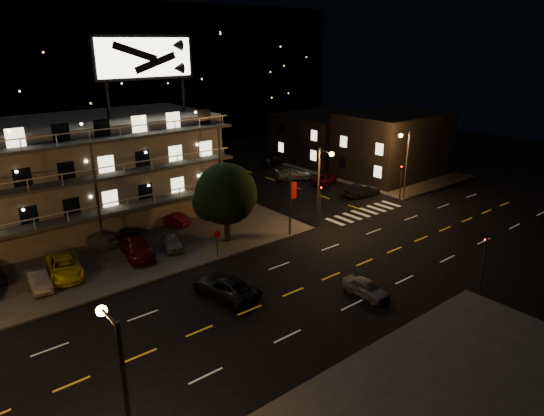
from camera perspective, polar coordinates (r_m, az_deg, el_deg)
ground at (r=37.53m, az=4.81°, el=-8.90°), size 140.00×140.00×0.00m
curb_nw at (r=47.91m, az=-25.24°, el=-4.23°), size 44.00×24.00×0.15m
curb_ne at (r=71.02m, az=11.20°, el=4.54°), size 16.00×24.00×0.15m
motel at (r=50.82m, az=-22.83°, el=3.69°), size 28.00×13.80×18.10m
side_bldg_front at (r=67.68m, az=14.02°, el=7.25°), size 14.06×10.00×8.50m
side_bldg_back at (r=75.47m, az=6.68°, el=8.30°), size 14.06×12.00×7.00m
hill_backdrop at (r=94.19m, az=-29.33°, el=13.16°), size 120.00×25.00×24.00m
streetlight_nc at (r=46.50m, az=5.80°, el=3.30°), size 0.44×1.92×8.00m
streetlight_ne at (r=56.89m, az=15.40°, el=5.65°), size 1.92×0.44×8.00m
streetlight_s at (r=20.83m, az=-17.28°, el=-19.33°), size 0.44×1.92×8.00m
signal_nw at (r=47.92m, az=5.66°, el=0.79°), size 0.20×0.27×4.60m
signal_sw at (r=38.66m, az=23.68°, el=-5.46°), size 0.20×0.27×4.60m
signal_ne at (r=57.48m, az=14.95°, el=3.36°), size 0.27×0.20×4.60m
banner_north at (r=45.04m, az=2.23°, el=0.81°), size 0.83×0.16×6.40m
stop_sign at (r=41.21m, az=-6.46°, el=-3.65°), size 0.91×0.11×2.61m
tree at (r=43.37m, az=-5.50°, el=1.45°), size 5.77×5.56×7.27m
lot_car_1 at (r=40.18m, az=-25.79°, el=-7.65°), size 1.60×3.94×1.27m
lot_car_2 at (r=41.33m, az=-23.21°, el=-6.38°), size 3.28×5.58×1.46m
lot_car_3 at (r=42.80m, az=-15.60°, el=-4.54°), size 3.05×5.56×1.53m
lot_car_4 at (r=43.76m, az=-11.73°, el=-3.89°), size 2.45×3.90×1.24m
lot_car_7 at (r=46.29m, az=-19.69°, el=-3.35°), size 2.88×4.52×1.22m
lot_car_8 at (r=46.10m, az=-16.26°, el=-3.03°), size 2.05×3.96×1.29m
lot_car_9 at (r=49.05m, az=-11.58°, el=-1.31°), size 2.43×3.93×1.22m
side_car_0 at (r=58.25m, az=10.49°, el=2.04°), size 4.73×2.14×1.50m
side_car_1 at (r=63.12m, az=6.21°, el=3.50°), size 5.20×3.87×1.31m
side_car_2 at (r=64.57m, az=2.55°, el=4.00°), size 5.25×3.74×1.41m
side_car_3 at (r=71.90m, az=0.05°, el=5.60°), size 4.30×2.32×1.39m
road_car_east at (r=36.19m, az=11.00°, el=-9.21°), size 1.56×3.72×1.26m
road_car_west at (r=35.61m, az=-5.52°, el=-9.17°), size 3.44×5.87×1.53m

